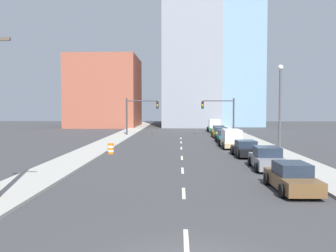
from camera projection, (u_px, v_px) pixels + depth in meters
name	position (u px, v px, depth m)	size (l,w,h in m)	color
sidewalk_left	(126.00, 133.00, 59.03)	(3.14, 98.06, 0.15)	#9E9B93
sidewalk_right	(235.00, 134.00, 58.52)	(3.14, 98.06, 0.15)	#9E9B93
lane_stripe_at_2m	(186.00, 242.00, 11.84)	(0.16, 2.40, 0.01)	beige
lane_stripe_at_9m	(184.00, 193.00, 18.52)	(0.16, 2.40, 0.01)	beige
lane_stripe_at_15m	(183.00, 170.00, 25.07)	(0.16, 2.40, 0.01)	beige
lane_stripe_at_21m	(182.00, 158.00, 31.29)	(0.16, 2.40, 0.01)	beige
lane_stripe_at_29m	(181.00, 148.00, 38.52)	(0.16, 2.40, 0.01)	beige
lane_stripe_at_35m	(181.00, 142.00, 44.86)	(0.16, 2.40, 0.01)	beige
lane_stripe_at_41m	(181.00, 138.00, 50.67)	(0.16, 2.40, 0.01)	beige
building_brick_left	(105.00, 92.00, 79.94)	(14.00, 16.00, 14.78)	#9E513D
building_office_center	(191.00, 55.00, 82.95)	(12.00, 20.00, 31.42)	gray
building_glass_right	(229.00, 68.00, 86.80)	(13.00, 20.00, 26.54)	#7A9EB7
traffic_signal_left	(137.00, 111.00, 54.98)	(4.82, 0.35, 5.54)	#38383D
traffic_signal_right	(223.00, 111.00, 54.60)	(4.82, 0.35, 5.54)	#38383D
traffic_barrel	(111.00, 149.00, 33.92)	(0.56, 0.56, 0.95)	orange
street_lamp	(280.00, 103.00, 31.63)	(0.44, 0.44, 7.81)	#4C4C51
sedan_brown	(292.00, 178.00, 18.96)	(2.08, 4.70, 1.45)	brown
sedan_gray	(267.00, 159.00, 25.66)	(2.26, 4.61, 1.54)	slate
sedan_black	(246.00, 149.00, 32.07)	(2.21, 4.37, 1.39)	black
box_truck_tan	(231.00, 139.00, 38.89)	(2.27, 5.28, 1.93)	tan
sedan_teal	(225.00, 137.00, 44.65)	(2.16, 4.57, 1.52)	#196B75
sedan_yellow	(220.00, 133.00, 51.01)	(2.26, 4.88, 1.50)	gold
sedan_white	(218.00, 130.00, 57.00)	(2.21, 4.67, 1.41)	silver
box_truck_green	(214.00, 126.00, 64.28)	(2.48, 6.18, 2.13)	#1E6033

